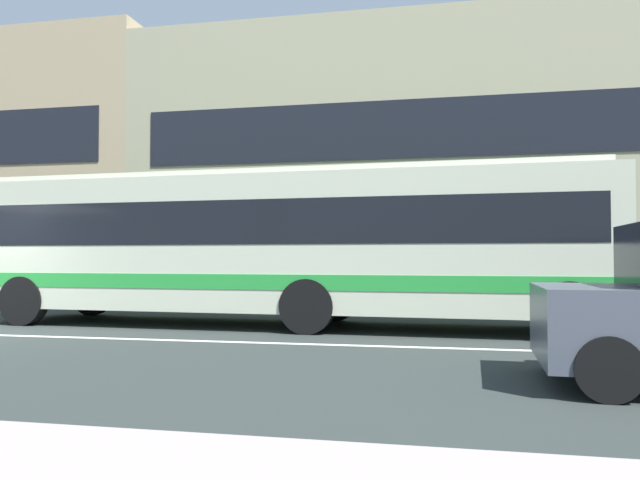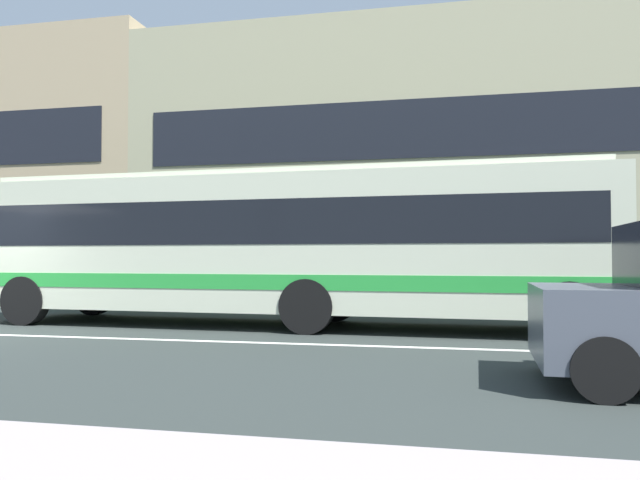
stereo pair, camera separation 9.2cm
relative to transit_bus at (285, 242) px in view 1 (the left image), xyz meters
The scene contains 3 objects.
hedge_row_far 4.73m from the transit_bus, 122.98° to the left, with size 18.67×1.10×0.96m, color #2E532D.
apartment_block_right 14.00m from the transit_bus, 70.64° to the left, with size 24.77×10.52×9.50m.
transit_bus is the anchor object (origin of this frame).
Camera 1 is at (9.05, -9.61, 1.38)m, focal length 34.56 mm.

